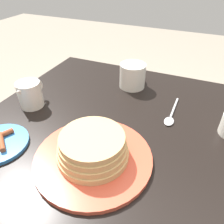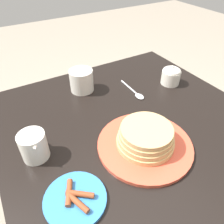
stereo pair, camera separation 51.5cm
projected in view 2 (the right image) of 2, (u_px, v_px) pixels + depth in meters
The scene contains 7 objects.
dining_table at pixel (150, 172), 0.76m from camera, with size 1.12×0.88×0.74m.
pancake_plate at pixel (145, 140), 0.65m from camera, with size 0.29×0.29×0.08m.
side_plate_bacon at pixel (75, 199), 0.53m from camera, with size 0.15×0.15×0.02m.
coffee_mug at pixel (81, 80), 0.89m from camera, with size 0.13×0.10×0.09m.
creamer_pitcher at pixel (34, 146), 0.61m from camera, with size 0.12×0.08×0.09m.
sugar_bowl at pixel (171, 75), 0.93m from camera, with size 0.08×0.08×0.08m.
spoon at pixel (136, 93), 0.89m from camera, with size 0.16×0.03×0.01m.
Camera 2 is at (-0.32, 0.34, 1.25)m, focal length 35.00 mm.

